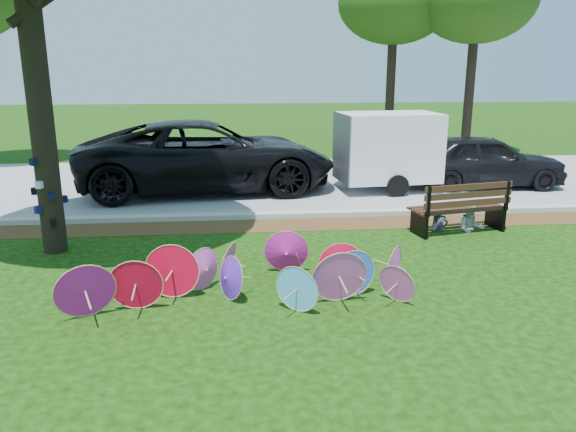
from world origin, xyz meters
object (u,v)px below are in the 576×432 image
at_px(park_bench, 457,206).
at_px(person_left, 441,208).
at_px(person_right, 473,203).
at_px(black_van, 207,156).
at_px(cargo_trailer, 388,147).
at_px(parasol_pile, 257,272).
at_px(dark_pickup, 484,161).

distance_m(park_bench, person_left, 0.35).
xyz_separation_m(person_left, person_right, (0.70, 0.00, 0.08)).
height_order(black_van, person_left, black_van).
relative_size(black_van, cargo_trailer, 2.65).
xyz_separation_m(cargo_trailer, person_left, (0.08, -4.09, -0.72)).
distance_m(cargo_trailer, park_bench, 4.22).
height_order(cargo_trailer, person_left, cargo_trailer).
relative_size(park_bench, person_right, 1.76).
bearing_deg(parasol_pile, person_right, 33.27).
bearing_deg(person_right, black_van, 148.79).
height_order(parasol_pile, black_van, black_van).
bearing_deg(parasol_pile, dark_pickup, 47.15).
height_order(dark_pickup, cargo_trailer, cargo_trailer).
height_order(black_van, dark_pickup, black_van).
bearing_deg(black_van, dark_pickup, -97.57).
relative_size(black_van, dark_pickup, 1.58).
xyz_separation_m(dark_pickup, person_left, (-2.85, -4.32, -0.25)).
bearing_deg(person_left, black_van, 140.98).
xyz_separation_m(dark_pickup, person_right, (-2.15, -4.32, -0.17)).
bearing_deg(cargo_trailer, person_right, -84.13).
xyz_separation_m(black_van, park_bench, (5.48, -4.55, -0.44)).
height_order(park_bench, person_left, park_bench).
xyz_separation_m(cargo_trailer, park_bench, (0.43, -4.14, -0.69)).
bearing_deg(black_van, person_left, -137.53).
xyz_separation_m(black_van, person_left, (5.13, -4.50, -0.47)).
bearing_deg(cargo_trailer, person_left, -93.81).
distance_m(parasol_pile, park_bench, 5.36).
bearing_deg(park_bench, person_left, 160.23).
distance_m(black_van, park_bench, 7.13).
bearing_deg(black_van, parasol_pile, -178.16).
height_order(parasol_pile, cargo_trailer, cargo_trailer).
relative_size(person_left, person_right, 0.87).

